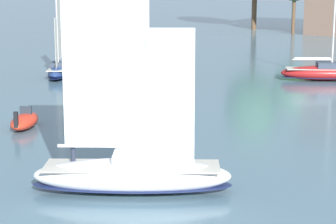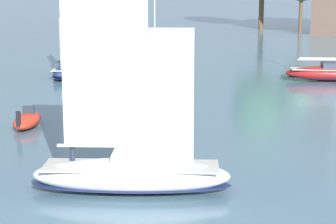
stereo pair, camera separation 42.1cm
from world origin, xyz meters
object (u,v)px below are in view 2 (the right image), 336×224
at_px(sailboat_moored_mid_channel, 64,68).
at_px(motor_tender, 27,121).
at_px(sailboat_main, 131,170).
at_px(sailboat_moored_outer_mooring, 330,73).
at_px(sailboat_moored_near_marina, 150,45).

xyz_separation_m(sailboat_moored_mid_channel, motor_tender, (11.78, -17.03, -0.34)).
relative_size(sailboat_main, sailboat_moored_outer_mooring, 1.11).
height_order(sailboat_moored_near_marina, sailboat_moored_outer_mooring, sailboat_moored_outer_mooring).
bearing_deg(sailboat_main, sailboat_moored_outer_mooring, 94.38).
bearing_deg(sailboat_moored_mid_channel, sailboat_moored_outer_mooring, 26.24).
relative_size(sailboat_main, sailboat_moored_near_marina, 1.17).
relative_size(sailboat_moored_mid_channel, sailboat_moored_outer_mooring, 0.86).
bearing_deg(sailboat_moored_mid_channel, sailboat_moored_near_marina, 102.86).
height_order(sailboat_moored_mid_channel, motor_tender, sailboat_moored_mid_channel).
xyz_separation_m(sailboat_main, sailboat_moored_outer_mooring, (-2.62, 34.24, -0.24)).
height_order(sailboat_main, sailboat_moored_outer_mooring, sailboat_main).
xyz_separation_m(sailboat_moored_mid_channel, sailboat_moored_outer_mooring, (21.63, 10.66, -0.05)).
relative_size(sailboat_main, sailboat_moored_mid_channel, 1.29).
relative_size(sailboat_moored_outer_mooring, motor_tender, 2.80).
bearing_deg(motor_tender, sailboat_moored_mid_channel, 124.66).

